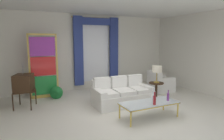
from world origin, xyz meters
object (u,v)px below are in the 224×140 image
coffee_table (149,103)px  bottle_blue_decanter (155,100)px  couch_white_long (121,94)px  vintage_tv (24,83)px  table_lamp_brass (157,70)px  bottle_crystal_tall (168,96)px  round_side_table (156,90)px  peacock_figurine (57,93)px  stained_glass_divider (44,67)px  bottle_amber_squat (154,95)px  armchair_white (160,84)px

coffee_table → bottle_blue_decanter: 0.26m
couch_white_long → vintage_tv: vintage_tv is taller
table_lamp_brass → coffee_table: bearing=-134.4°
bottle_crystal_tall → round_side_table: 1.37m
coffee_table → table_lamp_brass: bearing=45.6°
peacock_figurine → table_lamp_brass: bearing=-26.8°
coffee_table → round_side_table: round_side_table is taller
couch_white_long → stained_glass_divider: (-2.08, 1.75, 0.75)m
stained_glass_divider → vintage_tv: bearing=-128.7°
bottle_blue_decanter → bottle_amber_squat: size_ratio=0.90×
coffee_table → bottle_amber_squat: bearing=15.2°
bottle_blue_decanter → round_side_table: (1.10, 1.34, -0.18)m
coffee_table → peacock_figurine: (-1.86, 2.63, -0.16)m
coffee_table → vintage_tv: 3.63m
bottle_blue_decanter → couch_white_long: bearing=95.1°
couch_white_long → peacock_figurine: (-1.73, 1.35, -0.08)m
stained_glass_divider → armchair_white: bearing=-13.5°
armchair_white → round_side_table: bearing=-134.2°
bottle_amber_squat → vintage_tv: size_ratio=0.26×
couch_white_long → peacock_figurine: size_ratio=2.96×
couch_white_long → armchair_white: bearing=19.5°
bottle_crystal_tall → vintage_tv: size_ratio=0.21×
bottle_crystal_tall → stained_glass_divider: size_ratio=0.13×
bottle_amber_squat → table_lamp_brass: (0.93, 1.08, 0.47)m
couch_white_long → coffee_table: bearing=-84.3°
table_lamp_brass → armchair_white: bearing=45.8°
bottle_crystal_tall → table_lamp_brass: table_lamp_brass is taller
bottle_blue_decanter → armchair_white: bearing=48.5°
bottle_crystal_tall → armchair_white: 2.59m
couch_white_long → round_side_table: bearing=-7.0°
coffee_table → stained_glass_divider: (-2.20, 3.03, 0.68)m
stained_glass_divider → coffee_table: bearing=-54.0°
peacock_figurine → table_lamp_brass: (2.97, -1.50, 0.81)m
bottle_blue_decanter → bottle_crystal_tall: (0.52, 0.11, -0.01)m
bottle_amber_squat → bottle_crystal_tall: bearing=-22.9°
round_side_table → vintage_tv: bearing=164.8°
coffee_table → bottle_blue_decanter: (0.00, -0.21, 0.16)m
stained_glass_divider → bottle_amber_squat: bearing=-51.4°
armchair_white → round_side_table: (-0.87, -0.90, 0.07)m
coffee_table → vintage_tv: (-2.86, 2.21, 0.35)m
coffee_table → table_lamp_brass: table_lamp_brass is taller
bottle_amber_squat → peacock_figurine: bottle_amber_squat is taller
couch_white_long → bottle_amber_squat: (0.30, -1.23, 0.25)m
bottle_blue_decanter → stained_glass_divider: bearing=124.3°
vintage_tv → round_side_table: vintage_tv is taller
coffee_table → stained_glass_divider: size_ratio=0.68×
couch_white_long → table_lamp_brass: (1.24, -0.15, 0.72)m
couch_white_long → armchair_white: (2.11, 0.75, -0.02)m
bottle_blue_decanter → vintage_tv: size_ratio=0.24×
bottle_amber_squat → table_lamp_brass: size_ratio=0.62×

